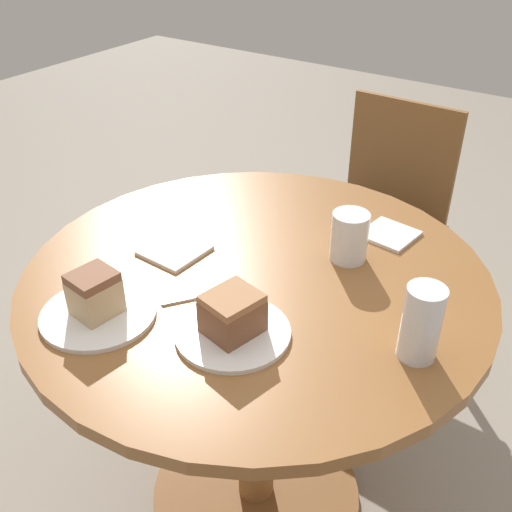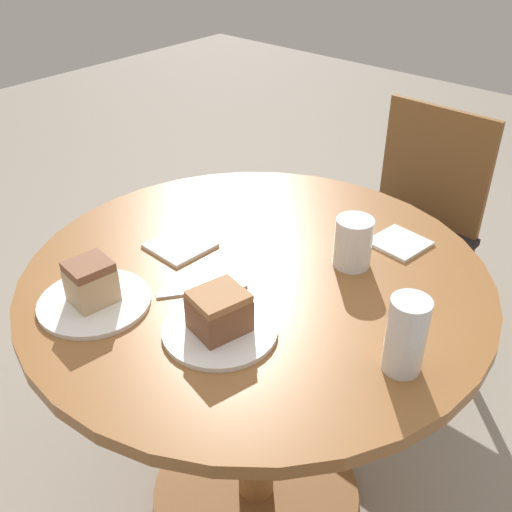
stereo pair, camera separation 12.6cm
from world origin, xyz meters
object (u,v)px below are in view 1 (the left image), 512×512
object	(u,v)px
cake_slice_near	(232,313)
cake_slice_far	(95,293)
plate_near	(233,332)
chair	(379,223)
glass_water	(421,327)
glass_lemonade	(349,239)
plate_far	(98,314)

from	to	relation	value
cake_slice_near	cake_slice_far	bearing A→B (deg)	-157.59
plate_near	cake_slice_far	world-z (taller)	cake_slice_far
chair	cake_slice_far	size ratio (longest dim) A/B	9.30
cake_slice_near	glass_water	size ratio (longest dim) A/B	0.79
chair	cake_slice_near	bearing A→B (deg)	-80.14
plate_near	glass_water	world-z (taller)	glass_water
glass_lemonade	glass_water	size ratio (longest dim) A/B	0.77
cake_slice_far	glass_water	xyz separation A→B (m)	(0.55, 0.24, 0.01)
plate_near	cake_slice_near	world-z (taller)	cake_slice_near
chair	glass_lemonade	world-z (taller)	glass_lemonade
chair	glass_water	size ratio (longest dim) A/B	5.91
cake_slice_near	glass_water	bearing A→B (deg)	24.66
plate_far	glass_water	world-z (taller)	glass_water
plate_near	glass_water	xyz separation A→B (m)	(0.30, 0.14, 0.06)
chair	cake_slice_far	distance (m)	1.23
plate_far	cake_slice_near	xyz separation A→B (m)	(0.25, 0.10, 0.04)
cake_slice_near	glass_lemonade	distance (m)	0.36
chair	cake_slice_near	world-z (taller)	cake_slice_near
plate_near	plate_far	size ratio (longest dim) A/B	0.97
plate_near	cake_slice_far	bearing A→B (deg)	-157.59
glass_lemonade	plate_far	bearing A→B (deg)	-123.83
cake_slice_near	cake_slice_far	world-z (taller)	cake_slice_far
glass_lemonade	plate_near	bearing A→B (deg)	-99.27
cake_slice_near	cake_slice_far	xyz separation A→B (m)	(-0.25, -0.10, 0.00)
plate_far	glass_water	size ratio (longest dim) A/B	1.54
cake_slice_near	glass_water	distance (m)	0.33
plate_far	cake_slice_far	bearing A→B (deg)	0.00
plate_far	glass_lemonade	distance (m)	0.55
glass_lemonade	chair	bearing A→B (deg)	106.44
chair	plate_far	distance (m)	1.22
glass_water	cake_slice_near	bearing A→B (deg)	-155.34
plate_near	plate_far	world-z (taller)	same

